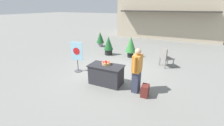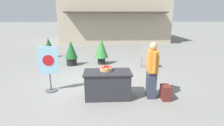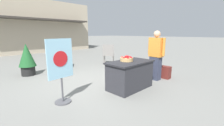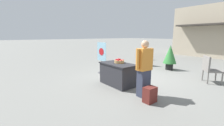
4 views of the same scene
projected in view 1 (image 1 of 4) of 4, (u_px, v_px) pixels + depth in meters
The scene contains 11 objects.
ground_plane at pixel (111, 71), 7.24m from camera, with size 120.00×120.00×0.00m, color slate.
storefront_building at pixel (169, 16), 15.29m from camera, with size 9.34×5.71×4.09m.
display_table at pixel (106, 74), 5.97m from camera, with size 1.35×0.74×0.78m.
apple_basket at pixel (106, 63), 5.91m from camera, with size 0.36×0.36×0.16m.
person_visitor at pixel (137, 71), 5.26m from camera, with size 0.28×0.61×1.62m.
backpack at pixel (145, 91), 5.17m from camera, with size 0.24×0.34×0.42m.
poster_board at pixel (77, 56), 6.96m from camera, with size 0.60×0.36×1.44m.
patio_chair at pixel (165, 56), 7.61m from camera, with size 0.78×0.78×0.99m.
potted_plant_near_right at pixel (108, 45), 9.50m from camera, with size 0.59×0.59×1.18m.
potted_plant_far_left at pixel (131, 45), 9.01m from camera, with size 0.66×0.66×1.27m.
potted_plant_far_right at pixel (100, 38), 11.52m from camera, with size 0.58×0.58×1.12m.
Camera 1 is at (2.86, -5.98, 2.94)m, focal length 24.00 mm.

